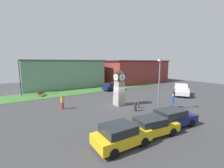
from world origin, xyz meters
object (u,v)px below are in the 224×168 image
clock_tower (119,88)px  bollard_mid_row (135,106)px  bollard_near_tower (139,104)px  street_lamp_far_side (159,82)px  bench (41,93)px  car_navy_sedan (121,135)px  pickup_truck (181,90)px  street_lamp_near_road (20,76)px  pedestrian_near_bench (173,100)px  car_near_tower (152,126)px  pedestrian_crossing_lot (63,101)px  car_far_lot (113,86)px  car_by_building (172,118)px

clock_tower → bollard_mid_row: bearing=-89.1°
bollard_near_tower → street_lamp_far_side: (0.95, -2.24, 3.02)m
bench → car_navy_sedan: bearing=-84.6°
bollard_mid_row → pickup_truck: pickup_truck is taller
bollard_mid_row → street_lamp_far_side: (2.18, -1.54, 2.92)m
bollard_near_tower → street_lamp_near_road: street_lamp_near_road is taller
pedestrian_near_bench → street_lamp_far_side: (-2.61, 0.17, 2.53)m
street_lamp_near_road → clock_tower: bearing=-53.2°
pedestrian_near_bench → street_lamp_far_side: size_ratio=0.28×
pickup_truck → clock_tower: bearing=174.4°
bollard_near_tower → street_lamp_far_side: street_lamp_far_side is taller
pickup_truck → street_lamp_near_road: (-22.90, 15.15, 2.47)m
pickup_truck → pedestrian_near_bench: bearing=-155.4°
car_near_tower → street_lamp_far_side: (5.10, 3.51, 2.76)m
bollard_mid_row → car_navy_sedan: 7.65m
bollard_mid_row → bench: size_ratio=0.70×
pedestrian_crossing_lot → bollard_near_tower: bearing=-31.3°
bollard_near_tower → street_lamp_near_road: bearing=125.8°
pedestrian_crossing_lot → car_navy_sedan: bearing=-85.1°
car_far_lot → pickup_truck: 12.71m
bollard_mid_row → street_lamp_near_road: size_ratio=0.20×
car_near_tower → pedestrian_crossing_lot: 11.30m
clock_tower → bench: clock_tower is taller
car_by_building → car_navy_sedan: bearing=179.3°
bollard_near_tower → car_far_lot: 12.34m
bollard_mid_row → bench: (-7.72, 14.58, -0.06)m
car_near_tower → car_far_lot: car_far_lot is taller
bollard_near_tower → pedestrian_near_bench: (3.56, -2.41, 0.49)m
car_navy_sedan → street_lamp_near_road: street_lamp_near_road is taller
bollard_mid_row → pickup_truck: (12.43, 1.79, 0.35)m
street_lamp_near_road → bollard_near_tower: bearing=-54.2°
car_by_building → bench: bearing=111.2°
car_by_building → street_lamp_near_road: street_lamp_near_road is taller
pedestrian_near_bench → pedestrian_crossing_lot: (-11.57, 7.28, -0.00)m
pedestrian_crossing_lot → street_lamp_near_road: bearing=108.0°
street_lamp_near_road → car_by_building: bearing=-64.8°
bench → clock_tower: bearing=-56.4°
car_far_lot → street_lamp_near_road: street_lamp_near_road is taller
car_navy_sedan → bollard_mid_row: bearing=39.6°
clock_tower → car_navy_sedan: size_ratio=1.16×
car_near_tower → street_lamp_near_road: (-7.55, 21.99, 2.66)m
bollard_mid_row → bench: 16.50m
clock_tower → pedestrian_near_bench: 6.90m
street_lamp_far_side → pedestrian_crossing_lot: bearing=141.6°
car_by_building → pickup_truck: 14.27m
clock_tower → pickup_truck: bearing=-5.6°
bollard_near_tower → bench: (-8.94, 13.87, 0.05)m
clock_tower → car_far_lot: (5.37, 9.31, -1.53)m
car_navy_sedan → car_near_tower: (2.97, -0.18, -0.05)m
bench → pedestrian_near_bench: 20.54m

